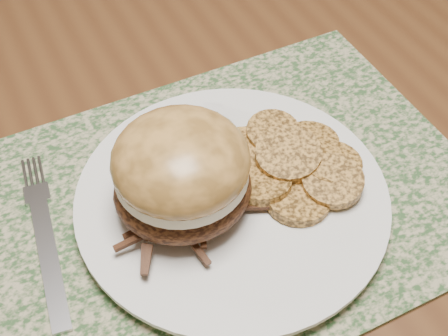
{
  "coord_description": "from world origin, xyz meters",
  "views": [
    {
      "loc": [
        -0.45,
        -0.48,
        1.2
      ],
      "look_at": [
        -0.29,
        -0.16,
        0.79
      ],
      "focal_mm": 50.0,
      "sensor_mm": 36.0,
      "label": 1
    }
  ],
  "objects_px": {
    "dining_table": "(366,68)",
    "dinner_plate": "(232,200)",
    "pork_sandwich": "(182,173)",
    "fork": "(45,235)"
  },
  "relations": [
    {
      "from": "dinner_plate",
      "to": "pork_sandwich",
      "type": "xyz_separation_m",
      "value": [
        -0.04,
        0.01,
        0.05
      ]
    },
    {
      "from": "dining_table",
      "to": "dinner_plate",
      "type": "relative_size",
      "value": 5.77
    },
    {
      "from": "dining_table",
      "to": "pork_sandwich",
      "type": "relative_size",
      "value": 12.75
    },
    {
      "from": "pork_sandwich",
      "to": "fork",
      "type": "height_order",
      "value": "pork_sandwich"
    },
    {
      "from": "pork_sandwich",
      "to": "dining_table",
      "type": "bearing_deg",
      "value": 27.85
    },
    {
      "from": "dinner_plate",
      "to": "pork_sandwich",
      "type": "distance_m",
      "value": 0.07
    },
    {
      "from": "pork_sandwich",
      "to": "fork",
      "type": "xyz_separation_m",
      "value": [
        -0.12,
        0.03,
        -0.06
      ]
    },
    {
      "from": "fork",
      "to": "dinner_plate",
      "type": "bearing_deg",
      "value": -7.03
    },
    {
      "from": "pork_sandwich",
      "to": "fork",
      "type": "distance_m",
      "value": 0.13
    },
    {
      "from": "dining_table",
      "to": "pork_sandwich",
      "type": "distance_m",
      "value": 0.4
    }
  ]
}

